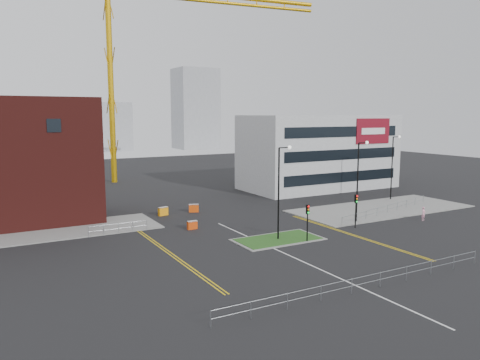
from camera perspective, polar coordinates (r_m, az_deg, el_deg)
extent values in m
plane|color=black|center=(38.86, 8.84, -10.32)|extent=(200.00, 200.00, 0.00)
cube|color=slate|center=(52.44, -25.33, -6.11)|extent=(28.00, 8.00, 0.12)
cube|color=slate|center=(63.30, 16.80, -3.35)|extent=(24.00, 10.00, 0.12)
cube|color=slate|center=(46.17, 4.66, -7.23)|extent=(8.60, 4.60, 0.08)
cube|color=#244F1A|center=(46.17, 4.66, -7.21)|extent=(8.00, 4.00, 0.12)
cube|color=#4F1713|center=(57.25, -26.17, 2.02)|extent=(18.00, 10.00, 14.00)
cube|color=black|center=(52.39, -21.74, 6.19)|extent=(1.40, 0.10, 1.40)
cube|color=#A8AAAD|center=(78.38, 9.55, 3.41)|extent=(25.00, 12.00, 12.00)
cube|color=black|center=(74.17, 12.39, 0.35)|extent=(22.00, 0.10, 1.60)
cube|color=black|center=(73.79, 12.47, 3.05)|extent=(22.00, 0.10, 1.60)
cube|color=black|center=(73.58, 12.55, 5.76)|extent=(22.00, 0.10, 1.60)
cube|color=maroon|center=(77.65, 15.91, 5.76)|extent=(7.00, 0.15, 4.00)
cube|color=white|center=(77.58, 15.96, 5.75)|extent=(5.00, 0.05, 1.00)
cylinder|color=#C4900B|center=(86.64, -15.47, 10.97)|extent=(1.00, 1.00, 34.08)
cylinder|color=black|center=(45.20, 4.73, -1.77)|extent=(0.16, 0.16, 9.00)
cylinder|color=black|center=(45.00, 5.43, 3.95)|extent=(1.20, 0.10, 0.10)
sphere|color=silver|center=(45.34, 6.05, 3.97)|extent=(0.36, 0.36, 0.36)
cylinder|color=black|center=(54.19, 14.13, -0.35)|extent=(0.16, 0.16, 9.00)
cylinder|color=black|center=(54.15, 14.75, 4.41)|extent=(1.20, 0.10, 0.10)
sphere|color=silver|center=(54.57, 15.21, 4.42)|extent=(0.36, 0.36, 0.36)
cylinder|color=black|center=(69.66, 18.02, 1.31)|extent=(0.16, 0.16, 9.00)
cylinder|color=black|center=(69.75, 18.52, 5.01)|extent=(1.20, 0.10, 0.10)
sphere|color=silver|center=(70.20, 18.85, 5.01)|extent=(0.36, 0.36, 0.36)
cylinder|color=black|center=(45.37, 8.21, -5.66)|extent=(0.12, 0.12, 3.00)
cube|color=black|center=(45.00, 8.25, -3.56)|extent=(0.28, 0.22, 0.90)
sphere|color=red|center=(44.84, 8.36, -3.21)|extent=(0.18, 0.18, 0.18)
sphere|color=orange|center=(44.90, 8.35, -3.58)|extent=(0.18, 0.18, 0.18)
sphere|color=#0CCC33|center=(44.96, 8.34, -3.96)|extent=(0.18, 0.18, 0.18)
cylinder|color=black|center=(51.93, 13.91, -4.07)|extent=(0.12, 0.12, 3.00)
cube|color=black|center=(51.60, 13.98, -2.22)|extent=(0.28, 0.22, 0.90)
sphere|color=red|center=(51.46, 14.09, -1.92)|extent=(0.18, 0.18, 0.18)
sphere|color=orange|center=(51.51, 14.08, -2.24)|extent=(0.18, 0.18, 0.18)
sphere|color=#0CCC33|center=(51.56, 14.06, -2.57)|extent=(0.18, 0.18, 0.18)
cylinder|color=gray|center=(34.27, 15.18, -11.20)|extent=(24.00, 0.04, 0.04)
cylinder|color=gray|center=(34.43, 15.15, -11.99)|extent=(24.00, 0.04, 0.04)
cylinder|color=gray|center=(27.93, -3.59, -16.58)|extent=(0.05, 0.05, 1.10)
cylinder|color=gray|center=(43.35, 26.72, -8.40)|extent=(0.05, 0.05, 1.10)
cylinder|color=gray|center=(49.69, -14.63, -5.17)|extent=(6.00, 0.04, 0.04)
cylinder|color=gray|center=(49.80, -14.61, -5.73)|extent=(6.00, 0.04, 0.04)
cylinder|color=gray|center=(49.17, -18.01, -6.04)|extent=(0.05, 0.05, 1.10)
cylinder|color=gray|center=(50.60, -11.31, -5.41)|extent=(0.05, 0.05, 1.10)
cylinder|color=gray|center=(60.35, 17.55, -2.97)|extent=(19.01, 5.04, 0.04)
cylinder|color=gray|center=(60.45, 17.52, -3.43)|extent=(19.01, 5.04, 0.04)
cylinder|color=gray|center=(52.19, 12.32, -5.03)|extent=(0.05, 0.05, 1.10)
cylinder|color=gray|center=(69.12, 21.44, -2.21)|extent=(0.05, 0.05, 1.10)
cube|color=silver|center=(40.37, 7.07, -9.58)|extent=(0.15, 30.00, 0.01)
cube|color=gold|center=(43.10, -9.26, -8.47)|extent=(0.12, 24.00, 0.01)
cube|color=gold|center=(43.20, -8.88, -8.43)|extent=(0.12, 24.00, 0.01)
cube|color=gold|center=(49.18, 13.31, -6.51)|extent=(0.12, 20.00, 0.01)
cube|color=gold|center=(49.38, 13.57, -6.46)|extent=(0.12, 20.00, 0.01)
cube|color=gray|center=(162.36, -17.59, 6.19)|extent=(24.00, 12.00, 16.00)
cube|color=gray|center=(168.26, -5.44, 8.62)|extent=(14.00, 12.00, 28.00)
cube|color=gray|center=(169.71, -24.23, 5.25)|extent=(30.00, 12.00, 12.00)
imported|color=#F49EBC|center=(58.07, 21.47, -3.84)|extent=(0.64, 0.48, 1.58)
cube|color=#D8410C|center=(50.28, -5.84, -5.49)|extent=(1.11, 0.44, 0.91)
cube|color=silver|center=(50.19, -5.85, -5.03)|extent=(1.11, 0.44, 0.11)
cube|color=orange|center=(57.41, -9.36, -3.79)|extent=(1.30, 0.70, 1.03)
cube|color=silver|center=(57.32, -9.37, -3.34)|extent=(1.30, 0.70, 0.12)
cube|color=#D7460B|center=(58.86, -5.66, -3.44)|extent=(1.27, 0.83, 1.01)
cube|color=silver|center=(58.77, -5.67, -3.01)|extent=(1.27, 0.83, 0.12)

